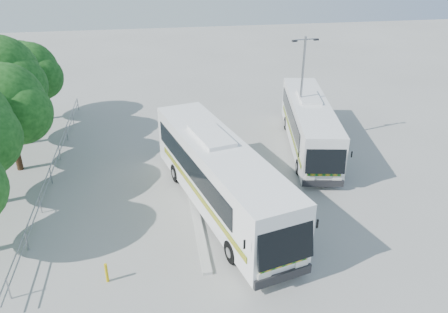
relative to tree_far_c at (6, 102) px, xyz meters
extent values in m
plane|color=#9D9D98|center=(12.12, -5.10, -4.26)|extent=(100.00, 100.00, 0.00)
cube|color=#B2B2AD|center=(9.82, -3.10, -4.18)|extent=(0.40, 16.00, 0.15)
cylinder|color=gray|center=(2.12, -1.10, -3.31)|extent=(0.06, 22.00, 0.06)
cylinder|color=gray|center=(2.12, -1.10, -3.71)|extent=(0.06, 22.00, 0.06)
cylinder|color=gray|center=(2.12, -11.10, -3.76)|extent=(0.06, 0.06, 1.00)
cylinder|color=gray|center=(2.12, 8.90, -3.76)|extent=(0.06, 0.06, 1.00)
cylinder|color=#382314|center=(-0.08, 0.00, -2.74)|extent=(0.36, 0.36, 3.04)
sphere|color=#10360E|center=(-0.08, 0.00, 0.02)|extent=(4.42, 4.42, 4.42)
sphere|color=#10360E|center=(0.75, -0.55, -0.46)|extent=(3.59, 3.59, 3.59)
cylinder|color=#382314|center=(-1.28, 3.70, -2.54)|extent=(0.36, 0.36, 3.43)
sphere|color=#10360E|center=(-0.34, 3.08, 0.03)|extent=(4.06, 4.06, 4.06)
cylinder|color=#382314|center=(-0.58, 8.20, -2.87)|extent=(0.36, 0.36, 2.77)
sphere|color=#10360E|center=(-0.58, 8.20, -0.35)|extent=(4.03, 4.03, 4.03)
sphere|color=#10360E|center=(0.18, 7.70, -0.79)|extent=(3.28, 3.28, 3.28)
sphere|color=#10360E|center=(-1.21, 8.83, 0.15)|extent=(3.02, 3.02, 3.02)
cube|color=white|center=(11.12, -6.16, -2.30)|extent=(5.58, 12.81, 3.19)
cube|color=black|center=(12.65, -12.28, -1.91)|extent=(2.45, 1.05, 2.03)
cube|color=black|center=(9.68, -5.88, -1.91)|extent=(2.49, 9.75, 1.15)
cube|color=black|center=(12.26, -5.23, -1.91)|extent=(2.49, 9.75, 1.15)
cube|color=#0C550C|center=(9.90, -6.79, -2.90)|extent=(2.67, 10.56, 0.29)
cylinder|color=black|center=(10.97, -10.40, -3.74)|extent=(0.56, 1.09, 1.05)
cylinder|color=black|center=(13.26, -9.83, -3.74)|extent=(0.56, 1.09, 1.05)
cylinder|color=black|center=(9.11, -3.00, -3.74)|extent=(0.56, 1.09, 1.05)
cylinder|color=black|center=(11.40, -2.43, -3.74)|extent=(0.56, 1.09, 1.05)
cube|color=white|center=(18.01, -0.03, -2.53)|extent=(4.35, 11.31, 2.81)
cube|color=black|center=(16.96, -5.49, -2.18)|extent=(2.16, 0.81, 1.79)
cube|color=black|center=(16.96, 0.73, -2.18)|extent=(1.71, 8.71, 1.01)
cube|color=black|center=(19.26, 0.29, -2.18)|extent=(1.71, 8.71, 1.01)
cube|color=#0C561A|center=(16.80, -0.08, -3.06)|extent=(1.84, 9.43, 0.26)
cylinder|color=black|center=(16.30, -3.37, -3.80)|extent=(0.45, 0.96, 0.92)
cylinder|color=black|center=(18.35, -3.76, -3.80)|extent=(0.45, 0.96, 0.92)
cylinder|color=black|center=(17.57, 3.25, -3.80)|extent=(0.45, 0.96, 0.92)
cylinder|color=black|center=(19.62, 2.85, -3.80)|extent=(0.45, 0.96, 0.92)
cylinder|color=gray|center=(17.55, 0.69, -0.67)|extent=(0.16, 0.16, 7.17)
cylinder|color=gray|center=(17.55, 0.69, 2.73)|extent=(1.43, 0.24, 0.07)
cube|color=black|center=(16.84, 0.61, 2.69)|extent=(0.33, 0.20, 0.11)
cube|color=black|center=(18.26, 0.78, 2.69)|extent=(0.33, 0.20, 0.11)
cylinder|color=#C5A50B|center=(5.75, -10.75, -3.81)|extent=(0.13, 0.13, 0.89)
camera|label=1|loc=(8.13, -24.95, 8.28)|focal=35.00mm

